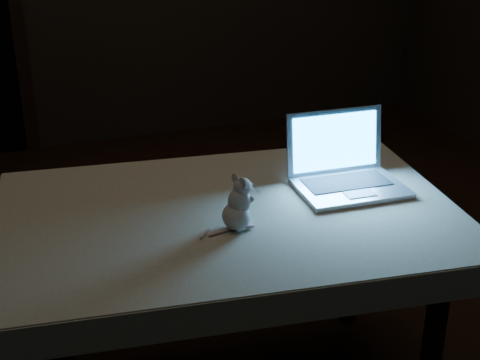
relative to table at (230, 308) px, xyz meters
name	(u,v)px	position (x,y,z in m)	size (l,w,h in m)	color
floor	(252,344)	(0.17, 0.24, -0.36)	(5.00, 5.00, 0.00)	black
table	(230,308)	(0.00, 0.00, 0.00)	(1.34, 0.86, 0.72)	black
tablecloth	(255,229)	(0.06, -0.06, 0.32)	(1.44, 0.96, 0.10)	beige
laptop	(352,158)	(0.43, 0.00, 0.49)	(0.35, 0.31, 0.24)	#AAAAAE
plush_mouse	(236,203)	(-0.02, -0.12, 0.45)	(0.12, 0.12, 0.17)	silver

